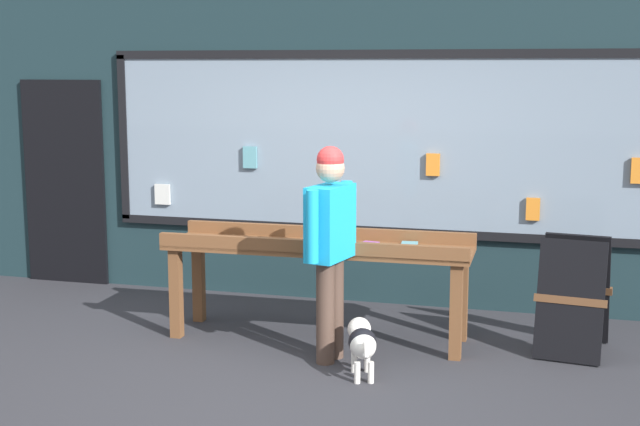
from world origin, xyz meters
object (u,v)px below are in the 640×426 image
object	(u,v)px
sandwich_board_sign	(574,294)
person_browsing	(330,237)
small_dog	(362,342)
display_table_main	(318,254)

from	to	relation	value
sandwich_board_sign	person_browsing	bearing A→B (deg)	-150.80
person_browsing	sandwich_board_sign	distance (m)	1.99
person_browsing	small_dog	bearing A→B (deg)	-119.05
display_table_main	person_browsing	distance (m)	0.61
display_table_main	sandwich_board_sign	world-z (taller)	sandwich_board_sign
display_table_main	sandwich_board_sign	bearing A→B (deg)	5.87
small_dog	sandwich_board_sign	size ratio (longest dim) A/B	0.63
small_dog	sandwich_board_sign	bearing A→B (deg)	-75.07
person_browsing	small_dog	size ratio (longest dim) A/B	2.88
display_table_main	person_browsing	xyz separation A→B (m)	(0.24, -0.50, 0.25)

